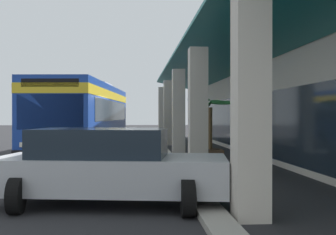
{
  "coord_description": "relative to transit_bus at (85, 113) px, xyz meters",
  "views": [
    {
      "loc": [
        17.33,
        1.31,
        1.72
      ],
      "look_at": [
        -0.3,
        2.63,
        1.64
      ],
      "focal_mm": 45.09,
      "sensor_mm": 36.0,
      "label": 1
    }
  ],
  "objects": [
    {
      "name": "potted_palm",
      "position": [
        5.91,
        4.84,
        -1.22
      ],
      "size": [
        1.54,
        1.68,
        2.34
      ],
      "color": "brown",
      "rests_on": "ground"
    },
    {
      "name": "ground",
      "position": [
        2.5,
        9.08,
        -1.85
      ],
      "size": [
        120.0,
        120.0,
        0.0
      ],
      "primitive_type": "plane",
      "color": "#262628"
    },
    {
      "name": "curb_strip",
      "position": [
        1.16,
        3.66,
        -1.79
      ],
      "size": [
        35.63,
        0.5,
        0.12
      ],
      "primitive_type": "cube",
      "color": "#9E998E",
      "rests_on": "ground"
    },
    {
      "name": "transit_bus",
      "position": [
        0.0,
        0.0,
        0.0
      ],
      "size": [
        11.39,
        3.53,
        3.34
      ],
      "color": "#193D9E",
      "rests_on": "ground"
    },
    {
      "name": "parked_sedan_silver",
      "position": [
        11.65,
        1.85,
        -1.1
      ],
      "size": [
        2.86,
        4.62,
        1.47
      ],
      "color": "#B2B5BA",
      "rests_on": "ground"
    }
  ]
}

